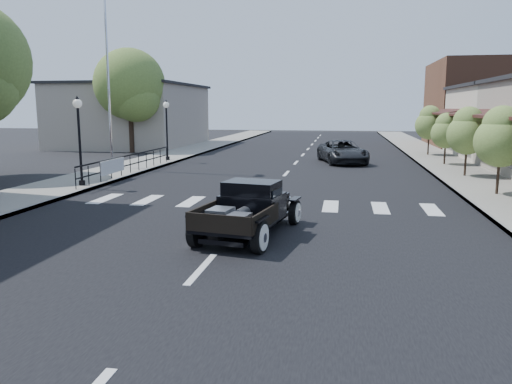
# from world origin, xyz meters

# --- Properties ---
(ground) EXTENTS (120.00, 120.00, 0.00)m
(ground) POSITION_xyz_m (0.00, 0.00, 0.00)
(ground) COLOR black
(ground) RESTS_ON ground
(road) EXTENTS (14.00, 80.00, 0.02)m
(road) POSITION_xyz_m (0.00, 15.00, 0.01)
(road) COLOR black
(road) RESTS_ON ground
(road_markings) EXTENTS (12.00, 60.00, 0.06)m
(road_markings) POSITION_xyz_m (0.00, 10.00, 0.00)
(road_markings) COLOR silver
(road_markings) RESTS_ON ground
(sidewalk_left) EXTENTS (3.00, 80.00, 0.15)m
(sidewalk_left) POSITION_xyz_m (-8.50, 15.00, 0.07)
(sidewalk_left) COLOR gray
(sidewalk_left) RESTS_ON ground
(sidewalk_right) EXTENTS (3.00, 80.00, 0.15)m
(sidewalk_right) POSITION_xyz_m (8.50, 15.00, 0.07)
(sidewalk_right) COLOR gray
(sidewalk_right) RESTS_ON ground
(low_building_left) EXTENTS (10.00, 12.00, 5.00)m
(low_building_left) POSITION_xyz_m (-15.00, 28.00, 2.50)
(low_building_left) COLOR #A89C8D
(low_building_left) RESTS_ON ground
(far_building_right) EXTENTS (11.00, 10.00, 7.00)m
(far_building_right) POSITION_xyz_m (15.50, 32.00, 3.50)
(far_building_right) COLOR brown
(far_building_right) RESTS_ON ground
(railing) EXTENTS (0.08, 10.00, 1.00)m
(railing) POSITION_xyz_m (-7.30, 10.00, 0.65)
(railing) COLOR black
(railing) RESTS_ON sidewalk_left
(banner) EXTENTS (0.04, 2.20, 0.60)m
(banner) POSITION_xyz_m (-7.22, 8.00, 0.45)
(banner) COLOR silver
(banner) RESTS_ON sidewalk_left
(lamp_post_b) EXTENTS (0.36, 0.36, 3.55)m
(lamp_post_b) POSITION_xyz_m (-7.60, 6.00, 1.93)
(lamp_post_b) COLOR black
(lamp_post_b) RESTS_ON sidewalk_left
(lamp_post_c) EXTENTS (0.36, 0.36, 3.55)m
(lamp_post_c) POSITION_xyz_m (-7.60, 16.00, 1.93)
(lamp_post_c) COLOR black
(lamp_post_c) RESTS_ON sidewalk_left
(flagpole) EXTENTS (0.12, 0.12, 12.12)m
(flagpole) POSITION_xyz_m (-9.20, 12.00, 6.21)
(flagpole) COLOR silver
(flagpole) RESTS_ON sidewalk_left
(big_tree_far) EXTENTS (5.07, 5.07, 7.44)m
(big_tree_far) POSITION_xyz_m (-12.50, 22.00, 3.72)
(big_tree_far) COLOR #577030
(big_tree_far) RESTS_ON ground
(small_tree_b) EXTENTS (1.83, 1.83, 3.06)m
(small_tree_b) POSITION_xyz_m (8.30, 6.75, 1.68)
(small_tree_b) COLOR olive
(small_tree_b) RESTS_ON sidewalk_right
(small_tree_c) EXTENTS (1.82, 1.82, 3.03)m
(small_tree_c) POSITION_xyz_m (8.30, 11.74, 1.67)
(small_tree_c) COLOR olive
(small_tree_c) RESTS_ON sidewalk_right
(small_tree_d) EXTENTS (1.63, 1.63, 2.72)m
(small_tree_d) POSITION_xyz_m (8.30, 16.62, 1.51)
(small_tree_d) COLOR olive
(small_tree_d) RESTS_ON sidewalk_right
(small_tree_e) EXTENTS (1.87, 1.87, 3.12)m
(small_tree_e) POSITION_xyz_m (8.30, 22.27, 1.71)
(small_tree_e) COLOR olive
(small_tree_e) RESTS_ON sidewalk_right
(hotrod_pickup) EXTENTS (2.61, 4.39, 1.43)m
(hotrod_pickup) POSITION_xyz_m (0.45, -0.16, 0.71)
(hotrod_pickup) COLOR black
(hotrod_pickup) RESTS_ON ground
(second_car) EXTENTS (3.36, 5.20, 1.33)m
(second_car) POSITION_xyz_m (2.71, 17.35, 0.67)
(second_car) COLOR black
(second_car) RESTS_ON ground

